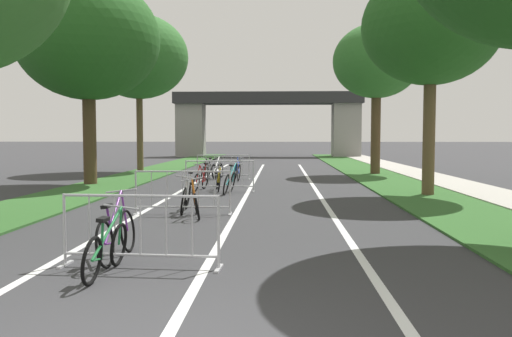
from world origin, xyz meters
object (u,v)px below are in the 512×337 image
at_px(crowd_barrier_nearest, 140,231).
at_px(bicycle_red_4, 201,180).
at_px(tree_left_maple_mid, 139,57).
at_px(bicycle_white_0, 186,197).
at_px(bicycle_yellow_3, 219,180).
at_px(tree_right_cypress_far, 431,27).
at_px(bicycle_blue_2, 238,171).
at_px(bicycle_teal_7, 230,182).
at_px(bicycle_purple_6, 117,234).
at_px(crowd_barrier_third, 220,176).
at_px(tree_right_pine_near, 377,62).
at_px(bicycle_white_10, 218,170).
at_px(bicycle_black_9, 207,170).
at_px(tree_left_oak_mid, 88,39).
at_px(bicycle_silver_5, 210,172).
at_px(crowd_barrier_fourth, 223,167).
at_px(crowd_barrier_second, 183,193).
at_px(bicycle_orange_8, 195,202).
at_px(bicycle_green_1, 107,249).

height_order(crowd_barrier_nearest, bicycle_red_4, crowd_barrier_nearest).
bearing_deg(tree_left_maple_mid, bicycle_white_0, -70.86).
bearing_deg(bicycle_yellow_3, tree_right_cypress_far, 159.24).
relative_size(bicycle_blue_2, bicycle_teal_7, 1.03).
bearing_deg(bicycle_purple_6, crowd_barrier_third, 88.08).
height_order(tree_right_pine_near, bicycle_white_10, tree_right_pine_near).
xyz_separation_m(tree_right_cypress_far, bicycle_black_9, (-7.82, 6.37, -4.83)).
xyz_separation_m(tree_left_oak_mid, bicycle_white_0, (4.89, -6.87, -5.09)).
xyz_separation_m(bicycle_blue_2, bicycle_silver_5, (-1.15, 0.03, -0.04)).
bearing_deg(bicycle_red_4, crowd_barrier_fourth, -83.20).
height_order(crowd_barrier_second, bicycle_purple_6, crowd_barrier_second).
distance_m(crowd_barrier_nearest, crowd_barrier_second, 5.08).
distance_m(bicycle_yellow_3, bicycle_teal_7, 1.02).
relative_size(tree_left_oak_mid, bicycle_blue_2, 4.40).
xyz_separation_m(tree_left_oak_mid, bicycle_black_9, (3.99, 3.27, -5.11)).
distance_m(tree_left_maple_mid, bicycle_orange_8, 16.89).
relative_size(bicycle_teal_7, bicycle_orange_8, 1.09).
distance_m(crowd_barrier_third, bicycle_white_10, 5.49).
xyz_separation_m(tree_right_cypress_far, bicycle_silver_5, (-7.54, 5.49, -4.84)).
bearing_deg(bicycle_red_4, bicycle_teal_7, 150.43).
bearing_deg(bicycle_white_10, crowd_barrier_fourth, -43.32).
bearing_deg(tree_left_oak_mid, bicycle_white_0, -54.53).
xyz_separation_m(crowd_barrier_fourth, bicycle_teal_7, (0.81, -5.57, -0.14)).
height_order(bicycle_purple_6, bicycle_black_9, bicycle_purple_6).
bearing_deg(bicycle_white_10, crowd_barrier_third, -73.21).
xyz_separation_m(bicycle_purple_6, bicycle_white_10, (-0.25, 15.12, -0.02)).
bearing_deg(tree_left_oak_mid, bicycle_blue_2, 23.62).
distance_m(tree_left_oak_mid, bicycle_yellow_3, 7.44).
relative_size(tree_right_pine_near, bicycle_teal_7, 4.18).
bearing_deg(bicycle_purple_6, bicycle_white_0, 88.84).
height_order(bicycle_green_1, bicycle_orange_8, bicycle_orange_8).
bearing_deg(bicycle_white_0, tree_right_cypress_far, -155.49).
distance_m(crowd_barrier_nearest, bicycle_green_1, 0.58).
bearing_deg(tree_left_oak_mid, crowd_barrier_nearest, -67.05).
relative_size(tree_right_pine_near, crowd_barrier_third, 3.08).
distance_m(tree_left_maple_mid, crowd_barrier_third, 12.20).
height_order(crowd_barrier_third, bicycle_teal_7, crowd_barrier_third).
bearing_deg(tree_left_oak_mid, bicycle_white_10, 36.16).
bearing_deg(bicycle_white_0, tree_left_oak_mid, -58.64).
bearing_deg(bicycle_silver_5, crowd_barrier_nearest, 101.04).
bearing_deg(crowd_barrier_fourth, tree_right_pine_near, 23.10).
bearing_deg(bicycle_red_4, crowd_barrier_second, 103.81).
bearing_deg(bicycle_yellow_3, bicycle_white_0, 78.03).
distance_m(crowd_barrier_nearest, bicycle_silver_5, 14.73).
relative_size(bicycle_white_0, bicycle_green_1, 1.07).
xyz_separation_m(tree_left_maple_mid, bicycle_green_1, (4.93, -20.17, -5.55)).
distance_m(bicycle_blue_2, bicycle_yellow_3, 4.16).
bearing_deg(bicycle_teal_7, bicycle_silver_5, 110.33).
bearing_deg(crowd_barrier_nearest, bicycle_silver_5, 93.67).
bearing_deg(crowd_barrier_second, tree_left_maple_mid, 108.65).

